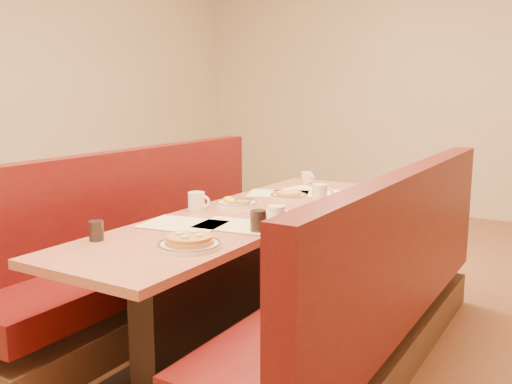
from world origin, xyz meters
The scene contains 18 objects.
ground centered at (0.00, 0.00, 0.00)m, with size 8.00×8.00×0.00m, color #9E6647.
diner_table centered at (0.00, 0.00, 0.37)m, with size 0.70×2.50×0.75m.
booth_left centered at (-0.73, 0.00, 0.36)m, with size 0.55×2.50×1.05m.
booth_right centered at (0.73, 0.00, 0.36)m, with size 0.55×2.50×1.05m.
placemat_near_left centered at (-0.12, -0.42, 0.75)m, with size 0.40×0.30×0.00m, color #FFF6C7.
placemat_near_right centered at (0.12, -0.30, 0.75)m, with size 0.37×0.28×0.00m, color #FFF6C7.
placemat_far_left centered at (-0.12, 0.58, 0.75)m, with size 0.38×0.29×0.00m, color #FFF6C7.
placemat_far_right centered at (0.04, 0.76, 0.75)m, with size 0.44×0.33×0.00m, color #FFF6C7.
pancake_plate centered at (0.17, -0.73, 0.77)m, with size 0.28×0.28×0.06m.
eggs_plate centered at (-0.17, 0.15, 0.77)m, with size 0.25×0.25×0.05m.
extra_plate_mid centered at (0.19, -0.07, 0.77)m, with size 0.23×0.23×0.05m.
extra_plate_far centered at (-0.01, 0.51, 0.77)m, with size 0.23×0.23×0.05m.
coffee_mug_a centered at (0.28, -0.17, 0.80)m, with size 0.13×0.09×0.10m.
coffee_mug_b centered at (-0.28, -0.09, 0.80)m, with size 0.13×0.10×0.10m.
coffee_mug_c centered at (0.20, 0.52, 0.80)m, with size 0.13×0.09×0.10m.
coffee_mug_d centered at (-0.15, 1.05, 0.79)m, with size 0.11×0.08×0.08m.
soda_tumbler_near centered at (-0.27, -0.86, 0.80)m, with size 0.07×0.07×0.09m.
soda_tumbler_mid centered at (0.28, -0.34, 0.80)m, with size 0.08×0.08×0.11m.
Camera 1 is at (1.64, -2.62, 1.42)m, focal length 40.00 mm.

